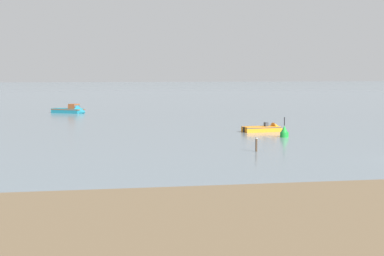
{
  "coord_description": "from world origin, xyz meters",
  "views": [
    {
      "loc": [
        -26.81,
        -43.93,
        6.87
      ],
      "look_at": [
        -13.15,
        26.58,
        0.5
      ],
      "focal_mm": 59.07,
      "sensor_mm": 36.0,
      "label": 1
    }
  ],
  "objects_px": {
    "channel_buoy": "(284,133)",
    "mooring_post_left": "(256,145)",
    "motorboat_moored_2": "(73,111)",
    "motorboat_moored_0": "(267,130)"
  },
  "relations": [
    {
      "from": "channel_buoy",
      "to": "mooring_post_left",
      "type": "xyz_separation_m",
      "value": [
        -6.42,
        -11.07,
        0.14
      ]
    },
    {
      "from": "channel_buoy",
      "to": "motorboat_moored_2",
      "type": "bearing_deg",
      "value": 116.42
    },
    {
      "from": "motorboat_moored_0",
      "to": "channel_buoy",
      "type": "height_order",
      "value": "channel_buoy"
    },
    {
      "from": "motorboat_moored_2",
      "to": "channel_buoy",
      "type": "relative_size",
      "value": 2.74
    },
    {
      "from": "motorboat_moored_2",
      "to": "channel_buoy",
      "type": "distance_m",
      "value": 49.15
    },
    {
      "from": "motorboat_moored_0",
      "to": "channel_buoy",
      "type": "distance_m",
      "value": 6.37
    },
    {
      "from": "motorboat_moored_2",
      "to": "motorboat_moored_0",
      "type": "bearing_deg",
      "value": -25.14
    },
    {
      "from": "motorboat_moored_0",
      "to": "mooring_post_left",
      "type": "height_order",
      "value": "mooring_post_left"
    },
    {
      "from": "motorboat_moored_2",
      "to": "channel_buoy",
      "type": "xyz_separation_m",
      "value": [
        21.86,
        -44.02,
        0.1
      ]
    },
    {
      "from": "channel_buoy",
      "to": "mooring_post_left",
      "type": "height_order",
      "value": "channel_buoy"
    }
  ]
}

